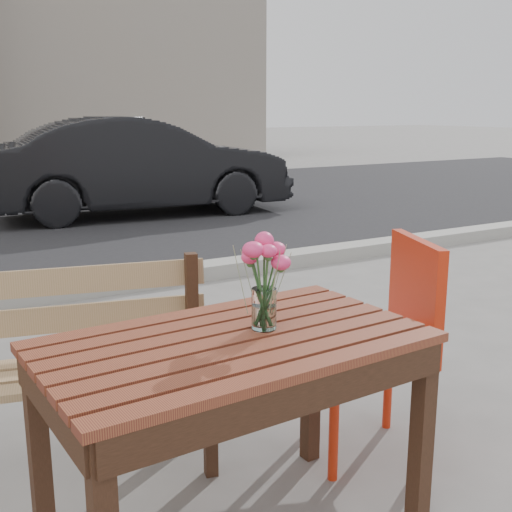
% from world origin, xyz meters
% --- Properties ---
extents(main_table, '(1.19, 0.73, 0.71)m').
position_xyz_m(main_table, '(0.23, -0.10, 0.59)').
color(main_table, '#5A2017').
rests_on(main_table, ground).
extents(main_bench, '(1.39, 0.69, 0.83)m').
position_xyz_m(main_bench, '(-0.20, 0.67, 0.50)').
color(main_bench, '#97774E').
rests_on(main_bench, ground).
extents(red_chair, '(0.56, 0.56, 0.89)m').
position_xyz_m(red_chair, '(1.04, 0.12, 0.52)').
color(red_chair, red).
rests_on(red_chair, ground).
extents(main_vase, '(0.17, 0.17, 0.31)m').
position_xyz_m(main_vase, '(0.35, -0.07, 0.90)').
color(main_vase, white).
rests_on(main_vase, main_table).
extents(parked_car, '(4.00, 1.72, 1.28)m').
position_xyz_m(parked_car, '(2.31, 6.42, 0.64)').
color(parked_car, black).
rests_on(parked_car, ground).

